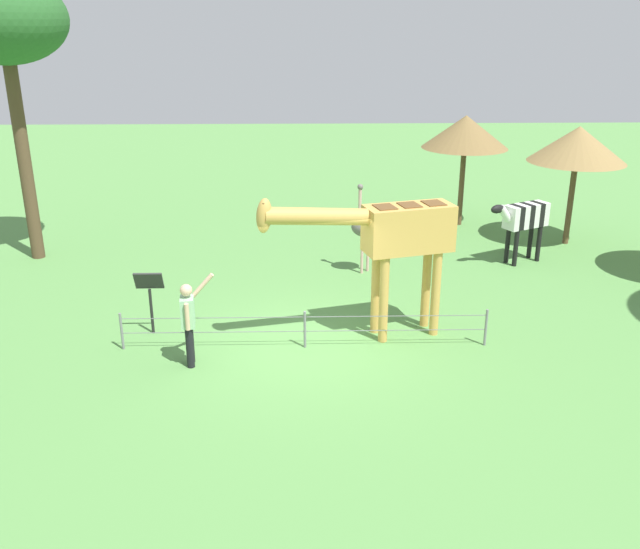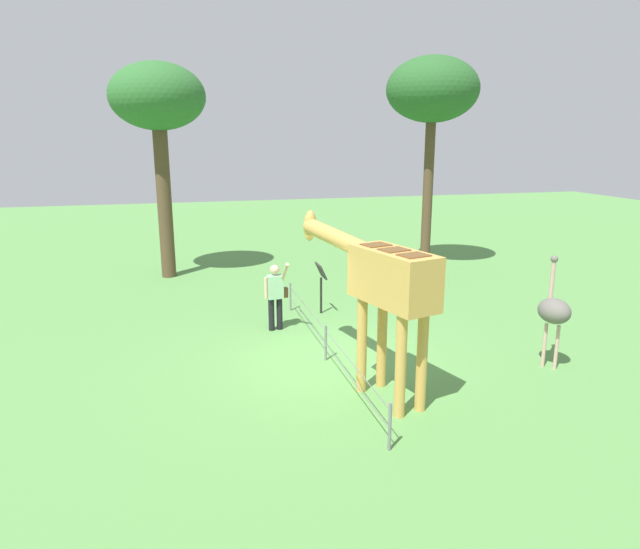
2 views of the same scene
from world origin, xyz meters
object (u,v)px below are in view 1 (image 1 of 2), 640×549
Objects in this scene: shade_hut_far at (578,145)px; giraffe at (392,236)px; ostrich at (365,227)px; tree_east at (4,24)px; info_sign at (149,289)px; visitor at (189,319)px; zebra at (524,219)px; shade_hut_aside at (465,132)px.

giraffe is at bearing 45.75° from shade_hut_far.
ostrich is 0.32× the size of tree_east.
tree_east is at bearing -8.98° from ostrich.
giraffe is 2.90× the size of info_sign.
shade_hut_far is (-9.49, -7.02, 1.88)m from visitor.
tree_east is (14.49, 0.85, 3.08)m from shade_hut_far.
zebra is 0.25× the size of tree_east.
giraffe is at bearing 68.37° from shade_hut_aside.
shade_hut_far is at bearing -151.62° from info_sign.
tree_east is at bearing 13.30° from shade_hut_aside.
zebra is 1.32× the size of info_sign.
info_sign is (4.58, 3.45, -0.23)m from ostrich.
zebra is at bearing 176.78° from tree_east.
visitor is (3.78, 1.15, -1.18)m from giraffe.
shade_hut_far reaches higher than giraffe.
shade_hut_far is (-5.89, -2.21, 1.61)m from ostrich.
shade_hut_far is at bearing -138.68° from zebra.
zebra is 3.98m from shade_hut_aside.
shade_hut_far is 14.83m from tree_east.
shade_hut_far is (-1.78, -1.56, 1.62)m from zebra.
giraffe is 1.15× the size of shade_hut_aside.
shade_hut_aside is at bearing -127.47° from visitor.
visitor is 0.76× the size of ostrich.
giraffe is 8.45m from shade_hut_aside.
visitor is at bearing 35.27° from zebra.
shade_hut_aside is at bearing -128.24° from ostrich.
shade_hut_aside reaches higher than giraffe.
zebra is at bearing -144.73° from visitor.
visitor is at bearing 36.48° from shade_hut_far.
shade_hut_far is 3.27m from shade_hut_aside.
tree_east reaches higher than visitor.
giraffe is 5.91m from zebra.
shade_hut_far reaches higher than visitor.
tree_east is (4.99, -6.17, 4.96)m from visitor.
tree_east reaches higher than zebra.
giraffe is 8.22m from shade_hut_far.
ostrich reaches higher than info_sign.
shade_hut_aside reaches higher than visitor.
ostrich is at bearing 171.02° from tree_east.
tree_east is at bearing -29.78° from giraffe.
shade_hut_far is 0.99× the size of shade_hut_aside.
info_sign is (10.47, 5.66, -1.83)m from shade_hut_far.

